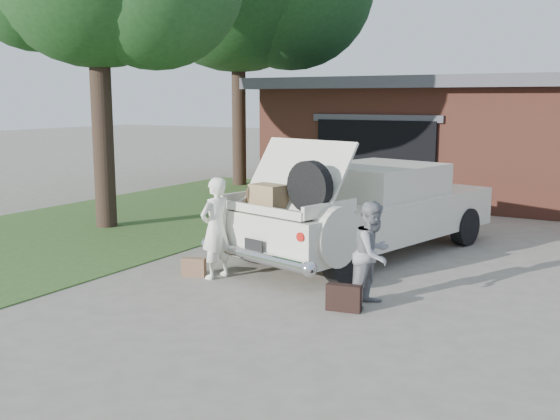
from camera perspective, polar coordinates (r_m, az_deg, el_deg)
The scene contains 8 objects.
ground at distance 9.51m, azimuth -1.84°, elevation -7.08°, with size 90.00×90.00×0.00m, color gray.
grass_strip at distance 15.14m, azimuth -13.50°, elevation -0.98°, with size 6.00×16.00×0.02m, color #2D4C1E.
house at distance 19.59m, azimuth 18.99°, elevation 6.02°, with size 12.80×7.80×3.30m.
sedan at distance 11.68m, azimuth 7.38°, elevation 0.11°, with size 3.39×5.89×2.10m.
woman_left at distance 10.07m, azimuth -5.61°, elevation -1.58°, with size 0.57×0.37×1.56m, color white.
woman_right at distance 8.80m, azimuth 8.09°, elevation -3.79°, with size 0.68×0.53×1.41m, color gray.
suitcase_left at distance 10.32m, azimuth -7.53°, elevation -4.97°, with size 0.38×0.12×0.29m, color brown.
suitcase_right at distance 8.64m, azimuth 5.58°, elevation -7.62°, with size 0.46×0.15×0.35m, color black.
Camera 1 is at (4.86, -7.70, 2.74)m, focal length 42.00 mm.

